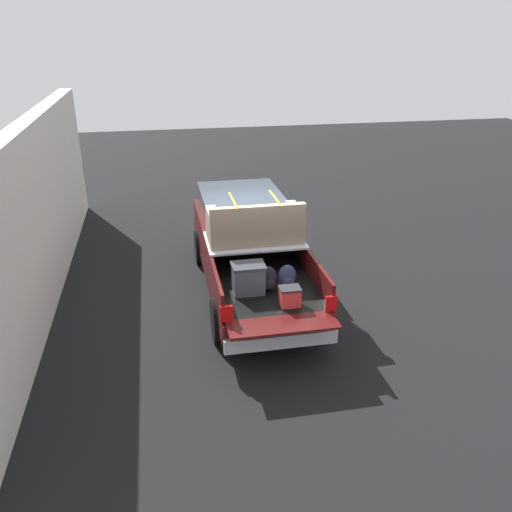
% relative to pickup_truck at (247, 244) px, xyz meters
% --- Properties ---
extents(ground_plane, '(40.00, 40.00, 0.00)m').
position_rel_pickup_truck_xyz_m(ground_plane, '(-0.36, -0.00, -0.97)').
color(ground_plane, black).
extents(pickup_truck, '(6.05, 2.06, 2.23)m').
position_rel_pickup_truck_xyz_m(pickup_truck, '(0.00, 0.00, 0.00)').
color(pickup_truck, '#470F0F').
rests_on(pickup_truck, ground_plane).
extents(building_facade, '(11.82, 0.36, 3.62)m').
position_rel_pickup_truck_xyz_m(building_facade, '(0.35, 4.20, 0.85)').
color(building_facade, silver).
rests_on(building_facade, ground_plane).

